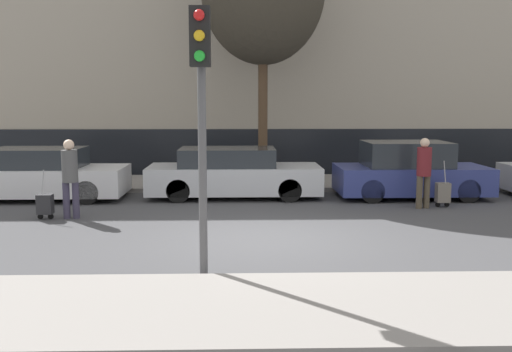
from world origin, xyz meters
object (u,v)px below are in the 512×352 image
(trolley_right, at_px, (443,193))
(parked_car_2, at_px, (409,172))
(parked_car_1, at_px, (233,174))
(traffic_light, at_px, (201,89))
(parked_bicycle, at_px, (236,168))
(parked_car_0, at_px, (43,175))
(trolley_left, at_px, (45,204))
(pedestrian_right, at_px, (424,169))
(pedestrian_left, at_px, (70,174))

(trolley_right, bearing_deg, parked_car_2, 106.19)
(parked_car_1, bearing_deg, parked_car_2, -2.22)
(parked_car_1, distance_m, traffic_light, 7.38)
(parked_bicycle, bearing_deg, parked_car_2, -30.31)
(parked_car_0, xyz_separation_m, trolley_left, (0.90, -2.59, -0.30))
(parked_car_1, relative_size, pedestrian_right, 2.70)
(pedestrian_left, xyz_separation_m, traffic_light, (3.15, -4.36, 1.74))
(pedestrian_left, bearing_deg, parked_bicycle, 48.69)
(parked_car_0, bearing_deg, pedestrian_left, -60.17)
(parked_car_0, distance_m, parked_bicycle, 5.71)
(parked_car_0, relative_size, parked_car_1, 0.91)
(parked_car_2, relative_size, traffic_light, 1.03)
(parked_car_1, bearing_deg, parked_car_0, -177.83)
(parked_car_2, height_order, pedestrian_right, pedestrian_right)
(parked_car_0, height_order, pedestrian_right, pedestrian_right)
(traffic_light, bearing_deg, parked_car_2, 53.82)
(pedestrian_left, bearing_deg, traffic_light, -61.00)
(trolley_left, height_order, trolley_right, trolley_right)
(parked_car_2, bearing_deg, pedestrian_left, -162.84)
(parked_car_0, distance_m, parked_car_2, 9.64)
(parked_car_2, height_order, pedestrian_left, pedestrian_left)
(parked_car_0, distance_m, traffic_light, 8.54)
(trolley_left, height_order, pedestrian_right, pedestrian_right)
(parked_car_1, relative_size, traffic_light, 1.19)
(trolley_right, distance_m, traffic_light, 8.08)
(parked_car_1, distance_m, pedestrian_right, 4.90)
(parked_car_0, bearing_deg, traffic_light, -56.23)
(parked_car_0, xyz_separation_m, parked_car_1, (4.94, 0.19, -0.01))
(parked_car_1, height_order, trolley_right, parked_car_1)
(pedestrian_left, bearing_deg, parked_car_1, 30.91)
(trolley_left, bearing_deg, traffic_light, -49.22)
(parked_car_0, height_order, parked_car_1, parked_car_0)
(parked_car_1, relative_size, trolley_left, 4.19)
(trolley_right, bearing_deg, traffic_light, -134.81)
(parked_bicycle, bearing_deg, trolley_left, -127.93)
(pedestrian_left, relative_size, parked_bicycle, 0.98)
(parked_car_1, distance_m, parked_car_2, 4.70)
(parked_car_1, xyz_separation_m, pedestrian_right, (4.57, -1.73, 0.33))
(parked_car_2, bearing_deg, parked_car_1, 177.78)
(parked_car_2, distance_m, pedestrian_right, 1.58)
(pedestrian_right, bearing_deg, parked_car_2, -109.63)
(pedestrian_right, relative_size, parked_bicycle, 0.95)
(trolley_left, relative_size, parked_bicycle, 0.61)
(parked_car_1, height_order, parked_bicycle, parked_car_1)
(parked_car_2, bearing_deg, trolley_left, -163.45)
(parked_car_2, height_order, trolley_left, parked_car_2)
(pedestrian_right, distance_m, parked_bicycle, 6.19)
(trolley_left, bearing_deg, parked_bicycle, 52.07)
(traffic_light, bearing_deg, parked_bicycle, 87.47)
(trolley_right, bearing_deg, parked_car_1, 162.72)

